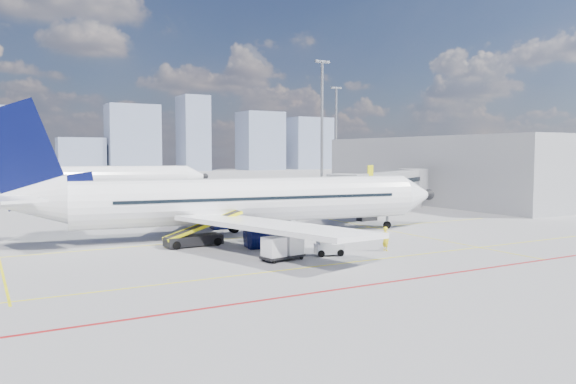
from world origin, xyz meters
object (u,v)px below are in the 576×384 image
at_px(baggage_tug, 327,247).
at_px(belt_loader, 195,237).
at_px(second_aircraft, 87,178).
at_px(main_aircraft, 233,202).
at_px(cargo_dolly, 283,247).
at_px(ramp_worker, 386,239).

xyz_separation_m(baggage_tug, belt_loader, (-7.09, 8.84, 0.03)).
bearing_deg(second_aircraft, belt_loader, -76.61).
bearing_deg(second_aircraft, main_aircraft, -71.93).
relative_size(main_aircraft, second_aircraft, 1.03).
relative_size(cargo_dolly, ramp_worker, 1.76).
distance_m(cargo_dolly, belt_loader, 9.45).
xyz_separation_m(main_aircraft, ramp_worker, (7.50, -12.22, -2.27)).
height_order(baggage_tug, belt_loader, belt_loader).
bearing_deg(baggage_tug, second_aircraft, 111.16).
xyz_separation_m(second_aircraft, ramp_worker, (10.75, -68.21, -2.27)).
xyz_separation_m(main_aircraft, cargo_dolly, (-1.34, -11.70, -2.27)).
relative_size(baggage_tug, ramp_worker, 1.19).
bearing_deg(cargo_dolly, main_aircraft, 73.81).
bearing_deg(ramp_worker, baggage_tug, 87.43).
height_order(main_aircraft, baggage_tug, main_aircraft).
height_order(second_aircraft, cargo_dolly, second_aircraft).
relative_size(main_aircraft, baggage_tug, 18.56).
distance_m(main_aircraft, baggage_tug, 12.21).
bearing_deg(belt_loader, baggage_tug, -54.25).
height_order(baggage_tug, cargo_dolly, cargo_dolly).
relative_size(belt_loader, ramp_worker, 3.55).
distance_m(second_aircraft, belt_loader, 58.92).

